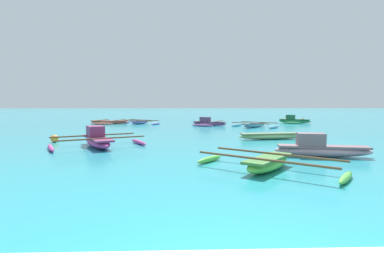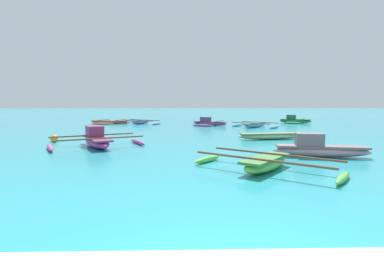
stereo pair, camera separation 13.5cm
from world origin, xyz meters
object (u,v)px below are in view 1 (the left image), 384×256
moored_boat_1 (97,140)px  mooring_buoy_0 (54,139)px  moored_boat_5 (272,136)px  moored_boat_3 (320,148)px  moored_boat_0 (294,120)px  moored_boat_7 (140,122)px  moored_boat_2 (255,125)px  moored_boat_8 (109,122)px  moored_boat_4 (209,123)px  moored_boat_6 (268,163)px

moored_boat_1 → mooring_buoy_0: 3.18m
moored_boat_5 → mooring_buoy_0: mooring_buoy_0 is taller
moored_boat_3 → mooring_buoy_0: 12.88m
moored_boat_0 → moored_boat_7: moored_boat_0 is taller
moored_boat_2 → moored_boat_5: size_ratio=1.02×
moored_boat_8 → moored_boat_1: bearing=-65.9°
moored_boat_4 → moored_boat_5: 11.05m
moored_boat_1 → moored_boat_4: 14.82m
moored_boat_4 → moored_boat_6: (0.16, -18.55, -0.03)m
moored_boat_2 → moored_boat_6: bearing=-150.6°
moored_boat_4 → moored_boat_7: size_ratio=0.89×
moored_boat_6 → mooring_buoy_0: bearing=92.4°
moored_boat_1 → moored_boat_8: 16.45m
moored_boat_4 → mooring_buoy_0: (-9.17, -11.65, -0.05)m
moored_boat_4 → moored_boat_8: moored_boat_4 is taller
moored_boat_1 → moored_boat_4: moored_boat_1 is taller
moored_boat_1 → moored_boat_8: bearing=163.9°
moored_boat_3 → moored_boat_5: size_ratio=0.91×
moored_boat_3 → moored_boat_7: 20.79m
moored_boat_4 → moored_boat_8: bearing=-166.1°
moored_boat_1 → moored_boat_5: bearing=78.3°
moored_boat_7 → moored_boat_4: bearing=-73.1°
moored_boat_1 → moored_boat_8: (-3.30, 16.12, -0.15)m
moored_boat_3 → moored_boat_5: (-0.17, 5.57, -0.11)m
moored_boat_7 → mooring_buoy_0: moored_boat_7 is taller
moored_boat_4 → moored_boat_6: bearing=-59.7°
moored_boat_2 → moored_boat_6: moored_boat_6 is taller
moored_boat_7 → moored_boat_6: bearing=-126.4°
moored_boat_1 → moored_boat_6: (6.63, -5.21, -0.10)m
moored_boat_1 → moored_boat_8: moored_boat_1 is taller
moored_boat_0 → moored_boat_8: moored_boat_0 is taller
moored_boat_2 → moored_boat_3: moored_boat_3 is taller
moored_boat_8 → moored_boat_2: bearing=-7.8°
moored_boat_5 → moored_boat_7: size_ratio=0.94×
moored_boat_0 → moored_boat_4: bearing=-132.5°
mooring_buoy_0 → moored_boat_1: bearing=-31.9°
moored_boat_1 → moored_boat_4: size_ratio=1.23×
moored_boat_2 → moored_boat_7: size_ratio=0.95×
moored_boat_7 → moored_boat_1: bearing=-144.0°
moored_boat_8 → mooring_buoy_0: size_ratio=10.46×
moored_boat_1 → moored_boat_8: size_ratio=1.13×
moored_boat_4 → moored_boat_7: (-6.62, 2.23, -0.06)m
moored_boat_0 → moored_boat_2: 7.67m
moored_boat_0 → moored_boat_7: (-15.79, -0.96, -0.09)m
moored_boat_3 → moored_boat_6: 3.52m
moored_boat_1 → mooring_buoy_0: (-2.70, 1.68, -0.12)m
moored_boat_0 → moored_boat_2: moored_boat_0 is taller
moored_boat_0 → mooring_buoy_0: bearing=-112.7°
moored_boat_6 → moored_boat_8: moored_boat_6 is taller
moored_boat_2 → moored_boat_4: 4.34m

